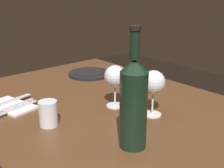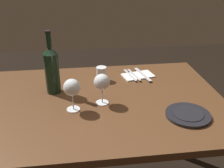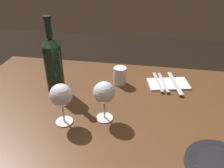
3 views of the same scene
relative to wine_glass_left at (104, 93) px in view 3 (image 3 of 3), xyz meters
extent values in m
cube|color=#56351E|center=(-0.01, 0.03, -0.13)|extent=(1.30, 0.90, 0.04)
cylinder|color=#412816|center=(-0.59, 0.41, -0.50)|extent=(0.06, 0.06, 0.70)
cylinder|color=#412816|center=(0.57, 0.41, -0.50)|extent=(0.06, 0.06, 0.70)
cylinder|color=white|center=(0.00, 0.00, -0.11)|extent=(0.07, 0.07, 0.00)
cylinder|color=white|center=(0.00, 0.00, -0.07)|extent=(0.01, 0.01, 0.08)
sphere|color=white|center=(0.00, 0.00, 0.00)|extent=(0.08, 0.08, 0.08)
cylinder|color=beige|center=(0.00, 0.00, 0.00)|extent=(0.06, 0.06, 0.03)
cylinder|color=white|center=(-0.15, -0.05, -0.11)|extent=(0.07, 0.07, 0.00)
cylinder|color=white|center=(-0.15, -0.05, -0.07)|extent=(0.01, 0.01, 0.08)
sphere|color=white|center=(-0.15, -0.05, 0.01)|extent=(0.08, 0.08, 0.08)
cylinder|color=beige|center=(-0.15, -0.05, 0.00)|extent=(0.06, 0.06, 0.02)
cylinder|color=black|center=(-0.25, 0.16, -0.01)|extent=(0.08, 0.08, 0.22)
cone|color=black|center=(-0.25, 0.16, 0.12)|extent=(0.08, 0.08, 0.03)
cylinder|color=black|center=(-0.25, 0.16, 0.18)|extent=(0.03, 0.03, 0.07)
cylinder|color=black|center=(-0.25, 0.16, 0.22)|extent=(0.03, 0.03, 0.01)
cylinder|color=white|center=(0.02, 0.27, -0.07)|extent=(0.06, 0.06, 0.08)
cylinder|color=silver|center=(0.02, 0.27, -0.08)|extent=(0.05, 0.05, 0.06)
cylinder|color=black|center=(0.39, -0.17, -0.11)|extent=(0.21, 0.21, 0.01)
cylinder|color=black|center=(0.39, -0.17, -0.10)|extent=(0.14, 0.14, 0.00)
cube|color=white|center=(0.25, 0.30, -0.11)|extent=(0.21, 0.15, 0.01)
cube|color=silver|center=(0.23, 0.30, -0.11)|extent=(0.05, 0.18, 0.00)
cube|color=silver|center=(0.20, 0.30, -0.11)|extent=(0.05, 0.18, 0.00)
cube|color=silver|center=(0.28, 0.30, -0.11)|extent=(0.07, 0.21, 0.00)
camera|label=1|loc=(-0.80, 0.71, 0.33)|focal=48.94mm
camera|label=2|loc=(-0.10, -1.16, 0.57)|focal=42.15mm
camera|label=3|loc=(0.15, -0.71, 0.47)|focal=38.11mm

